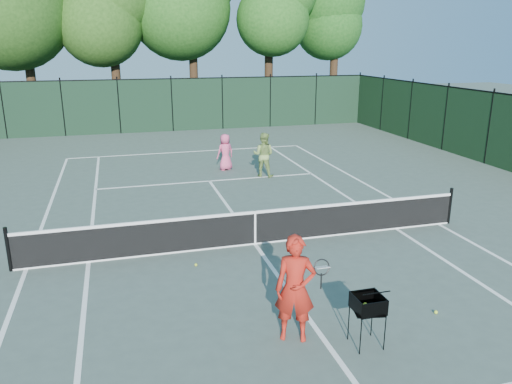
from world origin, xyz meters
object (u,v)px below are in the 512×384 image
object	(u,v)px
loose_ball_near_cart	(436,312)
loose_ball_midcourt	(196,265)
player_pink	(225,152)
ball_hopper	(368,304)
coach	(295,289)
player_green	(263,155)

from	to	relation	value
loose_ball_near_cart	loose_ball_midcourt	distance (m)	5.32
player_pink	ball_hopper	size ratio (longest dim) A/B	1.58
coach	ball_hopper	bearing A→B (deg)	-3.81
coach	player_pink	bearing A→B (deg)	105.03
ball_hopper	loose_ball_near_cart	size ratio (longest dim) A/B	13.77
loose_ball_near_cart	ball_hopper	bearing A→B (deg)	-162.76
ball_hopper	player_pink	bearing A→B (deg)	100.35
loose_ball_near_cart	loose_ball_midcourt	world-z (taller)	same
player_pink	loose_ball_midcourt	xyz separation A→B (m)	(-2.65, -8.85, -0.71)
player_green	ball_hopper	size ratio (longest dim) A/B	1.83
player_pink	coach	bearing A→B (deg)	65.52
coach	player_green	distance (m)	11.16
coach	ball_hopper	distance (m)	1.25
player_pink	loose_ball_midcourt	bearing A→B (deg)	55.59
player_pink	ball_hopper	world-z (taller)	player_pink
player_pink	ball_hopper	bearing A→B (deg)	70.76
player_green	coach	bearing A→B (deg)	107.01
ball_hopper	loose_ball_near_cart	xyz separation A→B (m)	(1.79, 0.56, -0.75)
player_pink	player_green	distance (m)	1.86
ball_hopper	loose_ball_near_cart	bearing A→B (deg)	29.09
player_pink	loose_ball_midcourt	size ratio (longest dim) A/B	21.82
player_pink	player_green	bearing A→B (deg)	112.58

